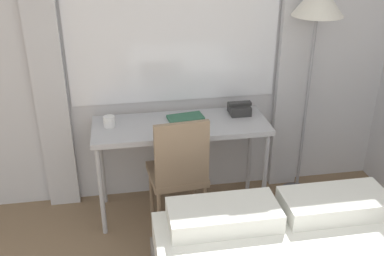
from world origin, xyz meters
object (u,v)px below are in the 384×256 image
(telephone, at_px, (239,109))
(mug, at_px, (109,122))
(desk, at_px, (181,132))
(book, at_px, (186,118))
(desk_chair, at_px, (179,169))
(standing_lamp, at_px, (317,15))

(telephone, distance_m, mug, 1.02)
(desk, xyz_separation_m, book, (0.05, 0.07, 0.08))
(desk_chair, distance_m, book, 0.44)
(desk, bearing_deg, book, 55.55)
(desk, relative_size, telephone, 7.25)
(desk_chair, bearing_deg, telephone, 30.61)
(desk, distance_m, mug, 0.54)
(desk, relative_size, book, 4.60)
(telephone, relative_size, book, 0.63)
(desk_chair, distance_m, telephone, 0.72)
(standing_lamp, distance_m, mug, 1.71)
(standing_lamp, height_order, mug, standing_lamp)
(desk, distance_m, desk_chair, 0.33)
(telephone, xyz_separation_m, mug, (-1.01, -0.07, -0.00))
(desk, bearing_deg, desk_chair, -101.63)
(standing_lamp, height_order, telephone, standing_lamp)
(desk, height_order, telephone, telephone)
(desk_chair, xyz_separation_m, book, (0.11, 0.35, 0.24))
(mug, bearing_deg, standing_lamp, 0.31)
(standing_lamp, bearing_deg, desk_chair, -163.11)
(desk_chair, distance_m, standing_lamp, 1.50)
(standing_lamp, relative_size, mug, 20.76)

